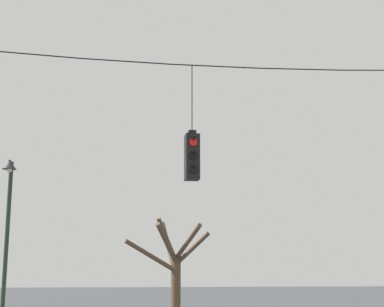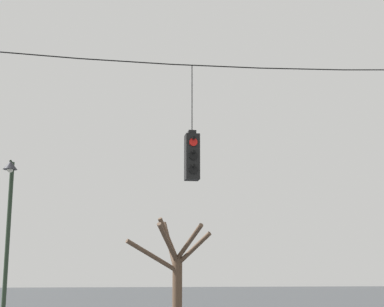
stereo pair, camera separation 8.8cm
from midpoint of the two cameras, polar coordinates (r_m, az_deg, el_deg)
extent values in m
cylinder|color=black|center=(14.87, -15.20, 9.25)|extent=(2.30, 0.03, 0.08)
cylinder|color=black|center=(14.82, -6.23, 8.86)|extent=(2.30, 0.03, 0.03)
cylinder|color=black|center=(15.14, 2.57, 8.45)|extent=(2.30, 0.03, 0.08)
cylinder|color=black|center=(15.81, 10.79, 8.05)|extent=(2.30, 0.03, 0.13)
cylinder|color=black|center=(16.78, 18.19, 7.71)|extent=(2.30, 0.03, 0.18)
cube|color=black|center=(14.37, 0.17, -0.36)|extent=(0.34, 0.34, 1.13)
cube|color=black|center=(14.50, 0.17, 2.03)|extent=(0.19, 0.19, 0.10)
cylinder|color=black|center=(14.74, 0.17, 5.44)|extent=(0.02, 0.02, 1.70)
cylinder|color=red|center=(14.26, 0.31, 1.12)|extent=(0.20, 0.03, 0.20)
cylinder|color=black|center=(14.24, 0.34, 1.51)|extent=(0.07, 0.12, 0.07)
cylinder|color=black|center=(14.19, 0.31, -0.22)|extent=(0.20, 0.03, 0.20)
cylinder|color=black|center=(14.16, 0.34, 0.17)|extent=(0.07, 0.12, 0.07)
cylinder|color=black|center=(14.12, 0.31, -1.57)|extent=(0.20, 0.03, 0.20)
cylinder|color=black|center=(14.10, 0.34, -1.18)|extent=(0.07, 0.12, 0.07)
cylinder|color=red|center=(14.62, 0.04, 0.80)|extent=(0.20, 0.03, 0.20)
cylinder|color=black|center=(14.68, 0.01, 1.11)|extent=(0.07, 0.12, 0.07)
cylinder|color=black|center=(14.55, 0.04, -0.50)|extent=(0.20, 0.03, 0.20)
cylinder|color=black|center=(14.61, 0.01, -0.19)|extent=(0.07, 0.12, 0.07)
cylinder|color=black|center=(14.48, 0.04, -1.82)|extent=(0.20, 0.03, 0.20)
cylinder|color=black|center=(14.54, 0.01, -1.50)|extent=(0.07, 0.12, 0.07)
cylinder|color=#233323|center=(17.37, -17.41, -9.62)|extent=(0.12, 0.12, 5.42)
cylinder|color=#233323|center=(17.43, -16.96, -0.84)|extent=(0.07, 0.43, 0.07)
cone|color=#232328|center=(17.20, -17.07, -1.09)|extent=(0.40, 0.40, 0.24)
sphere|color=silver|center=(17.18, -17.09, -1.48)|extent=(0.18, 0.18, 0.18)
cylinder|color=brown|center=(23.81, -1.33, -13.44)|extent=(0.39, 0.39, 3.03)
cylinder|color=brown|center=(24.59, -1.99, -9.22)|extent=(0.53, 1.78, 2.35)
cylinder|color=brown|center=(23.04, -2.19, -8.75)|extent=(1.14, 1.63, 1.55)
cylinder|color=brown|center=(23.39, 0.24, -9.24)|extent=(1.30, 1.25, 1.31)
cylinder|color=brown|center=(23.46, -2.17, -8.38)|extent=(1.03, 0.87, 1.72)
cylinder|color=brown|center=(23.29, -3.74, -9.90)|extent=(2.22, 0.95, 1.29)
cylinder|color=brown|center=(22.99, -0.18, -8.61)|extent=(0.82, 1.95, 1.35)
camera|label=1|loc=(0.04, -89.83, -0.04)|focal=55.00mm
camera|label=2|loc=(0.04, 90.17, 0.04)|focal=55.00mm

